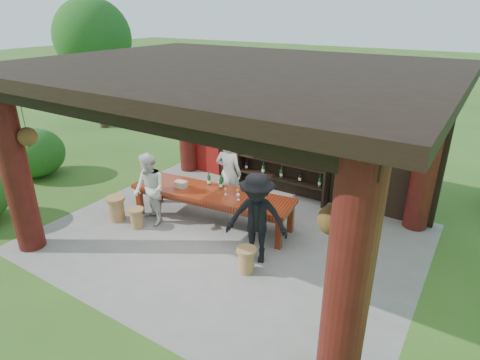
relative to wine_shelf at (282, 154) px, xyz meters
The scene contains 15 objects.
ground 2.68m from the wine_shelf, 88.18° to the right, with size 90.00×90.00×0.00m, color #2D5119.
pavilion 2.28m from the wine_shelf, 88.16° to the right, with size 7.50×6.00×3.60m.
wine_shelf is the anchor object (origin of this frame).
tasting_table 2.26m from the wine_shelf, 105.57° to the right, with size 3.70×1.38×0.75m.
stool_near_left 3.78m from the wine_shelf, 120.04° to the right, with size 0.34×0.34×0.45m.
stool_near_right 3.52m from the wine_shelf, 73.12° to the right, with size 0.36×0.36×0.48m.
stool_far_left 4.11m from the wine_shelf, 127.67° to the right, with size 0.43×0.43×0.56m.
host 1.49m from the wine_shelf, 119.26° to the right, with size 0.63×0.41×1.72m, color silver.
guest_woman 3.35m from the wine_shelf, 120.93° to the right, with size 0.78×0.61×1.61m, color silver.
guest_man 3.02m from the wine_shelf, 71.62° to the right, with size 1.14×0.65×1.76m, color black.
table_bottles 1.97m from the wine_shelf, 109.30° to the right, with size 0.41×0.18×0.31m.
table_glasses 2.07m from the wine_shelf, 86.12° to the right, with size 0.83×0.26×0.15m.
napkin_basket 2.66m from the wine_shelf, 119.51° to the right, with size 0.26×0.18×0.14m, color #BF6672.
shrubs 3.19m from the wine_shelf, 33.29° to the right, with size 15.71×8.48×1.36m.
trees 4.09m from the wine_shelf, 17.48° to the right, with size 20.92×9.64×4.80m.
Camera 1 is at (4.05, -5.96, 4.39)m, focal length 30.00 mm.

